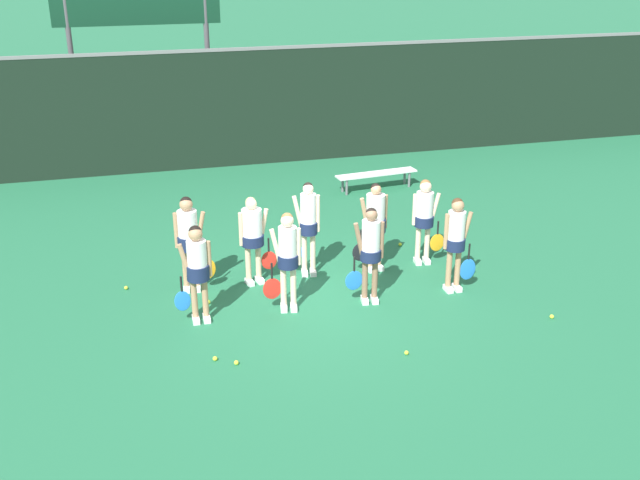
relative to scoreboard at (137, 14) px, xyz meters
name	(u,v)px	position (x,y,z in m)	size (l,w,h in m)	color
ground_plane	(318,289)	(2.39, -9.32, -3.90)	(140.00, 140.00, 0.00)	#216642
fence_windscreen	(240,108)	(2.39, -1.39, -2.31)	(60.00, 0.08, 3.14)	black
scoreboard	(137,14)	(0.00, 0.00, 0.00)	(4.34, 0.15, 4.92)	#515156
bench_courtside	(376,175)	(5.24, -4.31, -3.52)	(2.10, 0.58, 0.43)	silver
player_0	(197,266)	(0.24, -9.93, -2.90)	(0.64, 0.37, 1.67)	tan
player_1	(287,254)	(1.72, -9.92, -2.88)	(0.64, 0.35, 1.73)	beige
player_2	(370,248)	(3.13, -10.00, -2.89)	(0.65, 0.36, 1.72)	#8C664C
player_3	(456,237)	(4.71, -9.97, -2.88)	(0.65, 0.35, 1.73)	tan
player_4	(189,236)	(0.23, -8.75, -2.85)	(0.67, 0.39, 1.75)	tan
player_5	(253,233)	(1.35, -8.75, -2.92)	(0.68, 0.41, 1.64)	beige
player_6	(308,222)	(2.39, -8.66, -2.85)	(0.63, 0.33, 1.79)	beige
player_7	(375,220)	(3.63, -8.78, -2.89)	(0.69, 0.40, 1.70)	tan
player_8	(424,214)	(4.64, -8.72, -2.90)	(0.65, 0.37, 1.67)	beige
tennis_ball_0	(236,363)	(0.58, -11.43, -3.86)	(0.07, 0.07, 0.07)	#CCE033
tennis_ball_1	(400,244)	(4.53, -7.84, -3.86)	(0.07, 0.07, 0.07)	#CCE033
tennis_ball_2	(552,317)	(5.85, -11.38, -3.86)	(0.07, 0.07, 0.07)	#CCE033
tennis_ball_3	(406,353)	(3.11, -11.82, -3.86)	(0.07, 0.07, 0.07)	#CCE033
tennis_ball_4	(126,288)	(-0.91, -8.43, -3.86)	(0.07, 0.07, 0.07)	#CCE033
tennis_ball_5	(215,359)	(0.29, -11.23, -3.86)	(0.07, 0.07, 0.07)	#CCE033
tennis_ball_6	(208,302)	(0.44, -9.37, -3.86)	(0.07, 0.07, 0.07)	#CCE033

